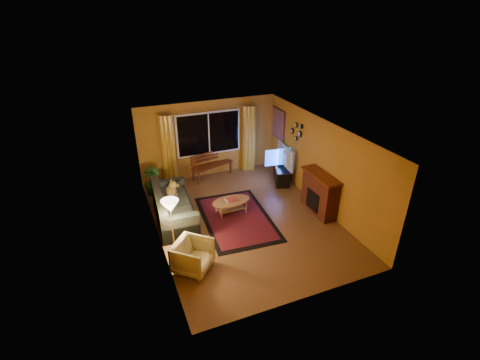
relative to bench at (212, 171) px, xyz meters
name	(u,v)px	position (x,y,z in m)	size (l,w,h in m)	color
floor	(244,220)	(-0.01, -2.75, -0.22)	(4.50, 6.00, 0.02)	brown
ceiling	(245,130)	(-0.01, -2.75, 2.30)	(4.50, 6.00, 0.02)	white
wall_back	(209,139)	(-0.01, 0.26, 1.04)	(4.50, 0.02, 2.50)	#C08229
wall_left	(154,195)	(-2.27, -2.75, 1.04)	(0.02, 6.00, 2.50)	#C08229
wall_right	(321,164)	(2.25, -2.75, 1.04)	(0.02, 6.00, 2.50)	#C08229
window	(209,134)	(-0.01, 0.19, 1.24)	(2.00, 0.02, 1.30)	black
curtain_rod	(208,109)	(-0.01, 0.15, 2.04)	(0.03, 0.03, 3.20)	#BF8C3F
curtain_left	(168,150)	(-1.36, 0.13, 0.91)	(0.36, 0.36, 2.24)	gold
curtain_right	(248,138)	(1.34, 0.13, 0.91)	(0.36, 0.36, 2.24)	gold
bench	(212,171)	(0.00, 0.00, 0.00)	(1.41, 0.41, 0.42)	#56220C
potted_plant	(152,181)	(-2.01, -0.41, 0.21)	(0.47, 0.47, 0.84)	#235B1E
sofa	(174,205)	(-1.72, -2.03, 0.23)	(0.93, 2.16, 0.88)	#212725
dog	(171,189)	(-1.67, -1.55, 0.45)	(0.31, 0.43, 0.47)	olive
armchair	(193,255)	(-1.77, -4.11, 0.17)	(0.74, 0.69, 0.76)	beige
floor_lamp	(172,226)	(-2.01, -3.25, 0.43)	(0.22, 0.22, 1.29)	#BF8C3F
rug	(237,218)	(-0.18, -2.62, -0.20)	(1.74, 2.75, 0.02)	#850C03
coffee_table	(231,206)	(-0.20, -2.29, -0.02)	(1.06, 1.06, 0.39)	#A76F4A
tv_console	(281,173)	(1.99, -1.06, 0.04)	(0.40, 1.20, 0.50)	black
television	(282,157)	(1.99, -1.06, 0.62)	(1.17, 0.15, 0.68)	black
fireplace	(320,194)	(2.04, -3.15, 0.34)	(0.40, 1.20, 1.10)	maroon
mirror_cluster	(296,130)	(2.20, -1.45, 1.59)	(0.06, 0.60, 0.56)	black
painting	(278,124)	(2.21, -0.30, 1.44)	(0.04, 0.76, 0.96)	#C8520F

